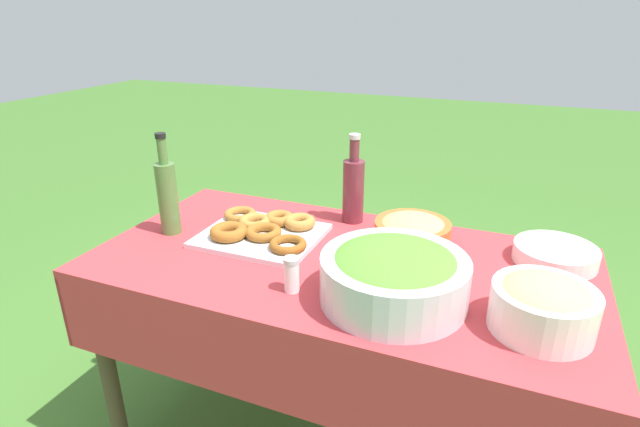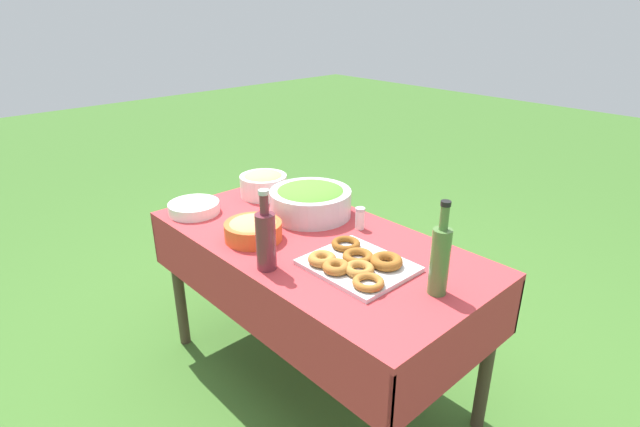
# 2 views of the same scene
# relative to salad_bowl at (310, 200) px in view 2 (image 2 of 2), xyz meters

# --- Properties ---
(ground_plane) EXTENTS (14.00, 14.00, 0.00)m
(ground_plane) POSITION_rel_salad_bowl_xyz_m (-0.19, 0.15, -0.76)
(ground_plane) COLOR #3D6B28
(picnic_table) EXTENTS (1.38, 0.71, 0.69)m
(picnic_table) POSITION_rel_salad_bowl_xyz_m (-0.19, 0.15, -0.17)
(picnic_table) COLOR #B73338
(picnic_table) RESTS_ON ground_plane
(salad_bowl) EXTENTS (0.35, 0.35, 0.13)m
(salad_bowl) POSITION_rel_salad_bowl_xyz_m (0.00, 0.00, 0.00)
(salad_bowl) COLOR silver
(salad_bowl) RESTS_ON picnic_table
(pasta_bowl) EXTENTS (0.22, 0.22, 0.12)m
(pasta_bowl) POSITION_rel_salad_bowl_xyz_m (0.33, 0.01, -0.01)
(pasta_bowl) COLOR white
(pasta_bowl) RESTS_ON picnic_table
(donut_platter) EXTENTS (0.38, 0.31, 0.05)m
(donut_platter) POSITION_rel_salad_bowl_xyz_m (-0.46, 0.20, -0.05)
(donut_platter) COLOR silver
(donut_platter) RESTS_ON picnic_table
(plate_stack) EXTENTS (0.22, 0.22, 0.05)m
(plate_stack) POSITION_rel_salad_bowl_xyz_m (0.36, 0.36, -0.05)
(plate_stack) COLOR white
(plate_stack) RESTS_ON picnic_table
(olive_oil_bottle) EXTENTS (0.06, 0.06, 0.32)m
(olive_oil_bottle) POSITION_rel_salad_bowl_xyz_m (-0.74, 0.12, 0.05)
(olive_oil_bottle) COLOR #4C7238
(olive_oil_bottle) RESTS_ON picnic_table
(wine_bottle) EXTENTS (0.07, 0.07, 0.29)m
(wine_bottle) POSITION_rel_salad_bowl_xyz_m (-0.25, 0.42, 0.04)
(wine_bottle) COLOR maroon
(wine_bottle) RESTS_ON picnic_table
(bread_bowl) EXTENTS (0.22, 0.22, 0.09)m
(bread_bowl) POSITION_rel_salad_bowl_xyz_m (-0.03, 0.32, -0.03)
(bread_bowl) COLOR #E05B28
(bread_bowl) RESTS_ON picnic_table
(salt_shaker) EXTENTS (0.04, 0.04, 0.09)m
(salt_shaker) POSITION_rel_salad_bowl_xyz_m (-0.24, -0.05, -0.02)
(salt_shaker) COLOR white
(salt_shaker) RESTS_ON picnic_table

